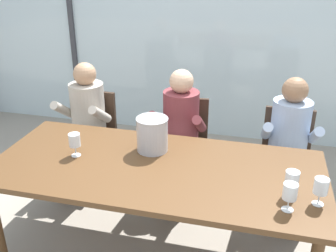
{
  "coord_description": "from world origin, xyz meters",
  "views": [
    {
      "loc": [
        0.66,
        -2.25,
        2.12
      ],
      "look_at": [
        0.0,
        0.35,
        0.9
      ],
      "focal_mm": 41.45,
      "sensor_mm": 36.0,
      "label": 1
    }
  ],
  "objects_px": {
    "dining_table": "(156,174)",
    "person_maroon_top": "(179,128)",
    "chair_left_of_center": "(184,139)",
    "wine_glass_by_left_taster": "(75,140)",
    "chair_near_curtain": "(92,130)",
    "person_pale_blue_shirt": "(289,140)",
    "person_beige_jumper": "(85,118)",
    "ice_bucket_primary": "(152,134)",
    "wine_glass_near_bucket": "(321,187)",
    "chair_center": "(285,152)",
    "wine_glass_by_right_taster": "(290,193)",
    "wine_glass_center_pour": "(292,180)"
  },
  "relations": [
    {
      "from": "chair_near_curtain",
      "to": "person_beige_jumper",
      "type": "xyz_separation_m",
      "value": [
        -0.01,
        -0.12,
        0.17
      ]
    },
    {
      "from": "person_beige_jumper",
      "to": "person_maroon_top",
      "type": "xyz_separation_m",
      "value": [
        0.91,
        -0.0,
        0.0
      ]
    },
    {
      "from": "dining_table",
      "to": "person_pale_blue_shirt",
      "type": "xyz_separation_m",
      "value": [
        0.93,
        0.79,
        0.0
      ]
    },
    {
      "from": "person_maroon_top",
      "to": "wine_glass_by_right_taster",
      "type": "bearing_deg",
      "value": -50.06
    },
    {
      "from": "chair_left_of_center",
      "to": "wine_glass_center_pour",
      "type": "height_order",
      "value": "wine_glass_center_pour"
    },
    {
      "from": "ice_bucket_primary",
      "to": "wine_glass_by_right_taster",
      "type": "bearing_deg",
      "value": -28.39
    },
    {
      "from": "wine_glass_near_bucket",
      "to": "wine_glass_center_pour",
      "type": "distance_m",
      "value": 0.16
    },
    {
      "from": "chair_left_of_center",
      "to": "ice_bucket_primary",
      "type": "relative_size",
      "value": 3.39
    },
    {
      "from": "dining_table",
      "to": "wine_glass_by_right_taster",
      "type": "height_order",
      "value": "wine_glass_by_right_taster"
    },
    {
      "from": "chair_near_curtain",
      "to": "person_beige_jumper",
      "type": "bearing_deg",
      "value": -91.75
    },
    {
      "from": "chair_left_of_center",
      "to": "wine_glass_by_right_taster",
      "type": "distance_m",
      "value": 1.55
    },
    {
      "from": "wine_glass_near_bucket",
      "to": "person_pale_blue_shirt",
      "type": "bearing_deg",
      "value": 97.16
    },
    {
      "from": "chair_near_curtain",
      "to": "chair_center",
      "type": "height_order",
      "value": "same"
    },
    {
      "from": "wine_glass_by_right_taster",
      "to": "person_maroon_top",
      "type": "bearing_deg",
      "value": 129.24
    },
    {
      "from": "wine_glass_by_left_taster",
      "to": "person_beige_jumper",
      "type": "bearing_deg",
      "value": 111.61
    },
    {
      "from": "dining_table",
      "to": "chair_center",
      "type": "height_order",
      "value": "chair_center"
    },
    {
      "from": "chair_near_curtain",
      "to": "person_pale_blue_shirt",
      "type": "bearing_deg",
      "value": -2.01
    },
    {
      "from": "person_pale_blue_shirt",
      "to": "wine_glass_by_right_taster",
      "type": "relative_size",
      "value": 6.92
    },
    {
      "from": "dining_table",
      "to": "chair_near_curtain",
      "type": "relative_size",
      "value": 2.61
    },
    {
      "from": "chair_center",
      "to": "ice_bucket_primary",
      "type": "bearing_deg",
      "value": -144.02
    },
    {
      "from": "chair_left_of_center",
      "to": "dining_table",
      "type": "bearing_deg",
      "value": -98.45
    },
    {
      "from": "ice_bucket_primary",
      "to": "wine_glass_by_right_taster",
      "type": "xyz_separation_m",
      "value": [
        0.96,
        -0.52,
        -0.02
      ]
    },
    {
      "from": "person_beige_jumper",
      "to": "ice_bucket_primary",
      "type": "relative_size",
      "value": 4.62
    },
    {
      "from": "chair_near_curtain",
      "to": "wine_glass_by_left_taster",
      "type": "bearing_deg",
      "value": -69.7
    },
    {
      "from": "person_pale_blue_shirt",
      "to": "wine_glass_center_pour",
      "type": "bearing_deg",
      "value": -93.83
    },
    {
      "from": "wine_glass_center_pour",
      "to": "wine_glass_by_right_taster",
      "type": "distance_m",
      "value": 0.14
    },
    {
      "from": "chair_center",
      "to": "person_pale_blue_shirt",
      "type": "relative_size",
      "value": 0.73
    },
    {
      "from": "ice_bucket_primary",
      "to": "wine_glass_near_bucket",
      "type": "relative_size",
      "value": 1.5
    },
    {
      "from": "person_pale_blue_shirt",
      "to": "wine_glass_by_left_taster",
      "type": "height_order",
      "value": "person_pale_blue_shirt"
    },
    {
      "from": "person_maroon_top",
      "to": "wine_glass_near_bucket",
      "type": "xyz_separation_m",
      "value": [
        1.06,
        -0.98,
        0.18
      ]
    },
    {
      "from": "chair_center",
      "to": "person_beige_jumper",
      "type": "xyz_separation_m",
      "value": [
        -1.84,
        -0.11,
        0.17
      ]
    },
    {
      "from": "chair_near_curtain",
      "to": "chair_left_of_center",
      "type": "bearing_deg",
      "value": 3.43
    },
    {
      "from": "chair_near_curtain",
      "to": "wine_glass_near_bucket",
      "type": "xyz_separation_m",
      "value": [
        1.96,
        -1.11,
        0.35
      ]
    },
    {
      "from": "person_beige_jumper",
      "to": "wine_glass_by_right_taster",
      "type": "bearing_deg",
      "value": -27.99
    },
    {
      "from": "person_pale_blue_shirt",
      "to": "wine_glass_by_right_taster",
      "type": "distance_m",
      "value": 1.1
    },
    {
      "from": "chair_left_of_center",
      "to": "ice_bucket_primary",
      "type": "xyz_separation_m",
      "value": [
        -0.1,
        -0.71,
        0.37
      ]
    },
    {
      "from": "chair_center",
      "to": "person_pale_blue_shirt",
      "type": "bearing_deg",
      "value": -84.87
    },
    {
      "from": "chair_left_of_center",
      "to": "wine_glass_by_left_taster",
      "type": "xyz_separation_m",
      "value": [
        -0.62,
        -0.93,
        0.36
      ]
    },
    {
      "from": "person_pale_blue_shirt",
      "to": "wine_glass_by_right_taster",
      "type": "bearing_deg",
      "value": -94.4
    },
    {
      "from": "wine_glass_by_left_taster",
      "to": "wine_glass_near_bucket",
      "type": "xyz_separation_m",
      "value": [
        1.66,
        -0.2,
        -0.0
      ]
    },
    {
      "from": "person_maroon_top",
      "to": "wine_glass_by_right_taster",
      "type": "height_order",
      "value": "person_maroon_top"
    },
    {
      "from": "wine_glass_by_left_taster",
      "to": "ice_bucket_primary",
      "type": "bearing_deg",
      "value": 23.16
    },
    {
      "from": "wine_glass_center_pour",
      "to": "person_beige_jumper",
      "type": "bearing_deg",
      "value": 152.48
    },
    {
      "from": "chair_left_of_center",
      "to": "wine_glass_center_pour",
      "type": "relative_size",
      "value": 5.08
    },
    {
      "from": "dining_table",
      "to": "wine_glass_near_bucket",
      "type": "bearing_deg",
      "value": -10.71
    },
    {
      "from": "chair_center",
      "to": "wine_glass_by_right_taster",
      "type": "height_order",
      "value": "wine_glass_by_right_taster"
    },
    {
      "from": "dining_table",
      "to": "wine_glass_by_right_taster",
      "type": "bearing_deg",
      "value": -18.88
    },
    {
      "from": "wine_glass_by_left_taster",
      "to": "wine_glass_center_pour",
      "type": "bearing_deg",
      "value": -5.94
    },
    {
      "from": "person_pale_blue_shirt",
      "to": "wine_glass_center_pour",
      "type": "distance_m",
      "value": 0.96
    },
    {
      "from": "dining_table",
      "to": "person_maroon_top",
      "type": "relative_size",
      "value": 1.92
    }
  ]
}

